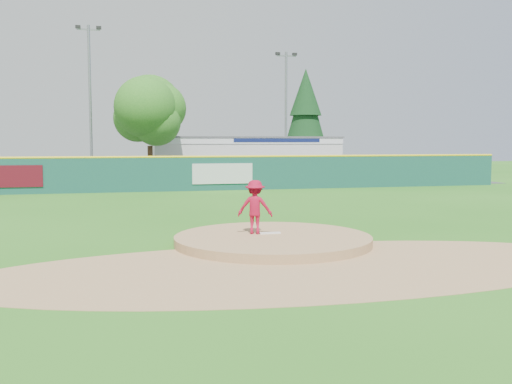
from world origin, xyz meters
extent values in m
plane|color=#286B19|center=(0.00, 0.00, 0.00)|extent=(120.00, 120.00, 0.00)
cylinder|color=#9E774C|center=(0.00, 0.00, 0.00)|extent=(5.50, 5.50, 0.50)
cube|color=white|center=(0.00, 0.30, 0.27)|extent=(0.60, 0.15, 0.04)
cylinder|color=#9E774C|center=(0.00, -3.00, 0.01)|extent=(15.40, 15.40, 0.01)
cube|color=#38383A|center=(0.00, 27.00, 0.01)|extent=(44.00, 16.00, 0.02)
imported|color=maroon|center=(-0.41, 0.42, 1.02)|extent=(1.12, 0.86, 1.53)
imported|color=white|center=(4.02, 22.15, 0.63)|extent=(4.78, 3.26, 1.22)
cube|color=silver|center=(6.00, 32.00, 1.60)|extent=(15.00, 8.00, 3.20)
cube|color=white|center=(6.00, 27.98, 3.00)|extent=(15.00, 0.06, 0.55)
cube|color=#0F194C|center=(8.00, 27.94, 3.00)|extent=(7.00, 0.03, 0.28)
cube|color=#59595B|center=(6.00, 32.00, 3.25)|extent=(15.20, 8.20, 0.12)
cube|color=#570C17|center=(-10.01, 17.92, 1.00)|extent=(3.60, 0.04, 1.20)
cube|color=silver|center=(1.82, 17.92, 1.00)|extent=(3.60, 0.04, 1.20)
cube|color=#16473F|center=(0.00, 18.00, 1.00)|extent=(40.00, 0.10, 2.00)
cylinder|color=yellow|center=(0.00, 18.00, 2.00)|extent=(40.00, 0.14, 0.14)
cylinder|color=#382314|center=(-2.00, 25.00, 1.30)|extent=(0.36, 0.36, 2.60)
sphere|color=#387F23|center=(-2.00, 25.00, 4.56)|extent=(5.60, 5.60, 5.60)
cylinder|color=#382314|center=(13.00, 36.00, 0.80)|extent=(0.40, 0.40, 1.60)
cone|color=#113A16|center=(13.00, 36.00, 5.55)|extent=(4.40, 4.40, 7.90)
cylinder|color=gray|center=(-6.00, 27.00, 5.50)|extent=(0.20, 0.20, 11.00)
cube|color=gray|center=(-6.00, 27.00, 10.70)|extent=(1.60, 0.10, 0.10)
cube|color=black|center=(-6.70, 27.00, 10.85)|extent=(0.35, 0.25, 0.20)
cube|color=black|center=(-5.30, 27.00, 10.85)|extent=(0.35, 0.25, 0.20)
cylinder|color=gray|center=(9.00, 29.00, 5.00)|extent=(0.20, 0.20, 10.00)
cube|color=gray|center=(9.00, 29.00, 9.70)|extent=(1.60, 0.10, 0.10)
cube|color=black|center=(8.30, 29.00, 9.85)|extent=(0.35, 0.25, 0.20)
cube|color=black|center=(9.70, 29.00, 9.85)|extent=(0.35, 0.25, 0.20)
camera|label=1|loc=(-4.16, -15.20, 2.85)|focal=40.00mm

